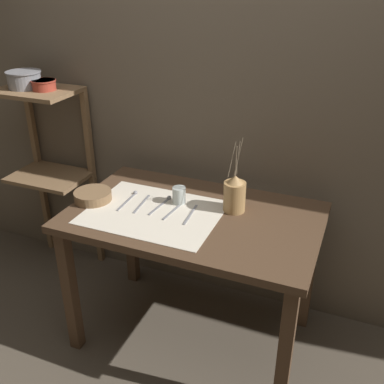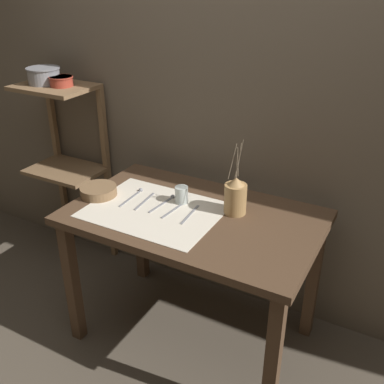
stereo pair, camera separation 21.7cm
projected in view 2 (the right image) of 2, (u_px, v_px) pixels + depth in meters
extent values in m
plane|color=brown|center=(193.00, 333.00, 2.58)|extent=(12.00, 12.00, 0.00)
cube|color=brown|center=(237.00, 108.00, 2.43)|extent=(7.00, 0.06, 2.40)
cube|color=#4C3523|center=(193.00, 217.00, 2.23)|extent=(1.24, 0.77, 0.04)
cube|color=#4C3523|center=(72.00, 283.00, 2.40)|extent=(0.06, 0.06, 0.75)
cube|color=#4C3523|center=(273.00, 362.00, 1.92)|extent=(0.06, 0.06, 0.75)
cube|color=#4C3523|center=(141.00, 227.00, 2.91)|extent=(0.06, 0.06, 0.75)
cube|color=#4C3523|center=(313.00, 279.00, 2.42)|extent=(0.06, 0.06, 0.75)
cube|color=brown|center=(54.00, 87.00, 2.71)|extent=(0.47, 0.35, 0.02)
cube|color=brown|center=(66.00, 170.00, 2.96)|extent=(0.47, 0.35, 0.02)
cube|color=brown|center=(59.00, 164.00, 3.20)|extent=(0.04, 0.04, 1.25)
cube|color=brown|center=(108.00, 177.00, 3.01)|extent=(0.04, 0.04, 1.25)
cube|color=beige|center=(154.00, 210.00, 2.26)|extent=(0.66, 0.50, 0.00)
cylinder|color=#A87F4C|center=(235.00, 199.00, 2.20)|extent=(0.11, 0.11, 0.15)
cone|color=#A87F4C|center=(236.00, 181.00, 2.16)|extent=(0.08, 0.08, 0.04)
cylinder|color=brown|center=(237.00, 163.00, 2.11)|extent=(0.00, 0.01, 0.15)
cylinder|color=brown|center=(239.00, 160.00, 2.09)|extent=(0.04, 0.00, 0.20)
cylinder|color=brown|center=(239.00, 161.00, 2.12)|extent=(0.01, 0.03, 0.17)
cylinder|color=brown|center=(232.00, 162.00, 2.10)|extent=(0.02, 0.04, 0.17)
cylinder|color=brown|center=(238.00, 162.00, 2.13)|extent=(0.01, 0.02, 0.15)
cylinder|color=brown|center=(99.00, 191.00, 2.39)|extent=(0.19, 0.19, 0.05)
cylinder|color=#B7C1BC|center=(182.00, 195.00, 2.31)|extent=(0.07, 0.07, 0.09)
cube|color=gray|center=(130.00, 198.00, 2.36)|extent=(0.02, 0.20, 0.00)
sphere|color=gray|center=(141.00, 190.00, 2.44)|extent=(0.02, 0.02, 0.02)
cube|color=gray|center=(145.00, 201.00, 2.33)|extent=(0.03, 0.20, 0.00)
cube|color=gray|center=(161.00, 205.00, 2.30)|extent=(0.03, 0.20, 0.00)
sphere|color=gray|center=(173.00, 197.00, 2.37)|extent=(0.02, 0.02, 0.02)
cube|color=gray|center=(174.00, 210.00, 2.25)|extent=(0.03, 0.20, 0.00)
cube|color=gray|center=(190.00, 214.00, 2.21)|extent=(0.03, 0.20, 0.00)
cylinder|color=gray|center=(44.00, 76.00, 2.71)|extent=(0.19, 0.19, 0.10)
cylinder|color=gray|center=(43.00, 68.00, 2.69)|extent=(0.20, 0.20, 0.01)
cylinder|color=#9E3828|center=(61.00, 81.00, 2.66)|extent=(0.13, 0.13, 0.06)
cylinder|color=#9E3828|center=(61.00, 77.00, 2.65)|extent=(0.14, 0.14, 0.01)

